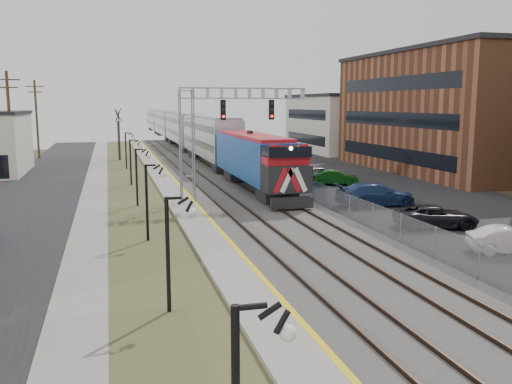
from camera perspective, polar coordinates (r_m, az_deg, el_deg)
name	(u,v)px	position (r m, az deg, el deg)	size (l,w,h in m)	color
street_west	(35,195)	(45.53, -22.29, -0.27)	(7.00, 120.00, 0.04)	black
sidewalk	(95,192)	(45.18, -16.62, 0.00)	(2.00, 120.00, 0.08)	gray
grass_median	(133,191)	(45.20, -12.82, 0.14)	(4.00, 120.00, 0.06)	#444927
platform	(170,188)	(45.40, -9.04, 0.41)	(2.00, 120.00, 0.24)	gray
ballast_bed	(229,186)	(46.19, -2.87, 0.65)	(8.00, 120.00, 0.20)	#595651
parking_lot	(358,182)	(50.13, 10.66, 1.08)	(16.00, 120.00, 0.04)	black
platform_edge	(181,186)	(45.48, -7.94, 0.62)	(0.24, 120.00, 0.01)	gold
track_near	(206,185)	(45.79, -5.31, 0.76)	(1.58, 120.00, 0.15)	#2D2119
track_far	(246,183)	(46.51, -1.06, 0.93)	(1.58, 120.00, 0.15)	#2D2119
train	(180,129)	(89.24, -8.02, 6.56)	(3.00, 108.65, 5.33)	#114292
signal_gantry	(211,124)	(38.28, -4.76, 7.10)	(9.00, 1.07, 8.15)	gray
lampposts	(146,202)	(28.41, -11.46, -1.09)	(0.14, 62.14, 4.00)	black
fence	(276,176)	(47.16, 2.12, 1.69)	(0.04, 120.00, 1.60)	gray
bare_trees	(23,156)	(49.21, -23.28, 3.48)	(12.30, 42.30, 5.95)	#382D23
car_lot_b	(511,241)	(28.21, 25.23, -4.71)	(1.34, 3.85, 1.27)	silver
car_lot_c	(436,217)	(32.42, 18.42, -2.53)	(2.17, 4.70, 1.31)	black
car_lot_d	(375,195)	(38.23, 12.44, -0.31)	(2.25, 5.53, 1.60)	#16274E
car_lot_e	(318,175)	(48.40, 6.55, 1.80)	(1.84, 4.58, 1.56)	gray
car_lot_f	(336,178)	(47.53, 8.37, 1.47)	(1.36, 3.91, 1.29)	#0C400F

